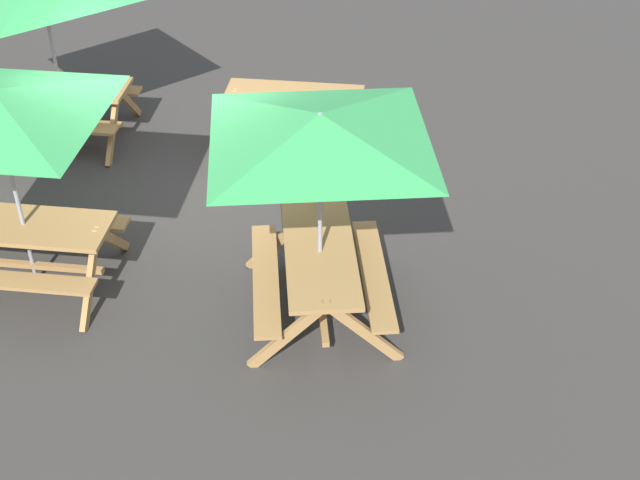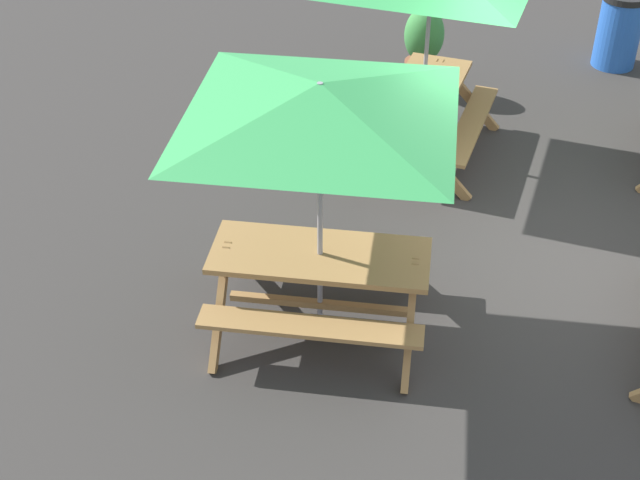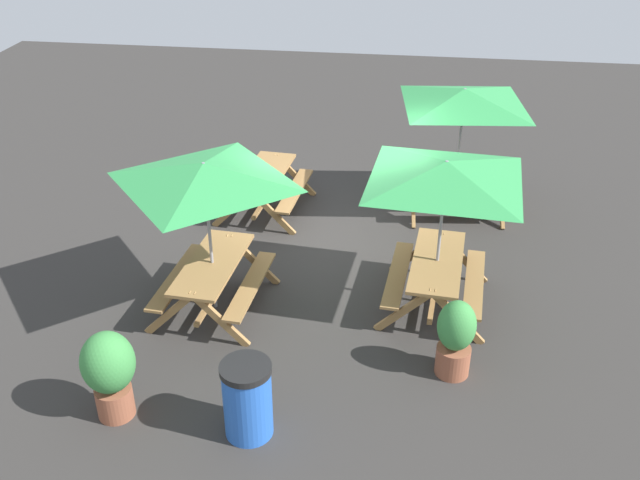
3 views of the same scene
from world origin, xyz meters
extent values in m
plane|color=#33302D|center=(0.00, 0.00, 0.00)|extent=(24.00, 24.00, 0.00)
cube|color=olive|center=(1.31, 1.57, 0.74)|extent=(1.85, 0.85, 0.05)
cube|color=olive|center=(1.27, 1.02, 0.45)|extent=(1.82, 0.41, 0.04)
cube|color=olive|center=(1.36, 2.12, 0.45)|extent=(1.82, 0.41, 0.04)
cube|color=olive|center=(0.51, 1.27, 0.37)|extent=(0.13, 0.80, 0.81)
cube|color=olive|center=(0.57, 2.00, 0.37)|extent=(0.13, 0.80, 0.81)
cube|color=olive|center=(2.06, 1.14, 0.37)|extent=(0.13, 0.80, 0.81)
cube|color=olive|center=(2.12, 1.87, 0.37)|extent=(0.13, 0.80, 0.81)
cube|color=olive|center=(1.31, 1.57, 0.22)|extent=(1.56, 0.20, 0.06)
cube|color=olive|center=(1.79, -1.83, 0.74)|extent=(0.90, 1.87, 0.05)
cube|color=olive|center=(2.33, -1.77, 0.45)|extent=(0.46, 1.82, 0.04)
cube|color=olive|center=(1.24, -1.89, 0.45)|extent=(0.46, 1.82, 0.04)
cube|color=olive|center=(2.24, -2.57, 0.37)|extent=(0.80, 0.15, 0.81)
cube|color=olive|center=(1.51, -2.65, 0.37)|extent=(0.80, 0.15, 0.81)
cube|color=olive|center=(2.06, -1.02, 0.37)|extent=(0.80, 0.15, 0.81)
cube|color=olive|center=(1.34, -1.10, 0.37)|extent=(0.80, 0.15, 0.81)
cube|color=olive|center=(1.79, -1.83, 0.22)|extent=(0.24, 1.56, 0.06)
cylinder|color=gray|center=(1.79, -1.83, 1.15)|extent=(0.04, 0.04, 2.30)
pyramid|color=green|center=(1.79, -1.83, 2.16)|extent=(2.81, 2.81, 0.28)
cube|color=olive|center=(-1.80, 1.68, 0.74)|extent=(1.85, 0.83, 0.05)
cube|color=olive|center=(-1.84, 1.13, 0.45)|extent=(1.81, 0.39, 0.04)
cube|color=olive|center=(-1.76, 2.23, 0.45)|extent=(1.81, 0.39, 0.04)
cube|color=olive|center=(-2.55, 2.10, 0.37)|extent=(0.12, 0.80, 0.81)
cube|color=olive|center=(-1.05, 1.26, 0.37)|extent=(0.12, 0.80, 0.81)
cube|color=olive|center=(-1.00, 1.99, 0.37)|extent=(0.12, 0.80, 0.81)
cube|color=olive|center=(-1.80, 1.68, 0.22)|extent=(1.56, 0.18, 0.06)
cylinder|color=gray|center=(-1.80, 1.68, 1.15)|extent=(0.04, 0.04, 2.30)
cube|color=olive|center=(-1.30, -1.48, 0.74)|extent=(1.85, 0.85, 0.05)
cube|color=olive|center=(-1.35, -2.03, 0.45)|extent=(1.82, 0.41, 0.04)
cube|color=olive|center=(-1.26, -0.94, 0.45)|extent=(1.82, 0.41, 0.04)
cube|color=olive|center=(-0.56, -1.91, 0.37)|extent=(0.13, 0.80, 0.81)
cube|color=olive|center=(-0.49, -1.19, 0.37)|extent=(0.13, 0.80, 0.81)
cube|color=olive|center=(-1.30, -1.48, 0.22)|extent=(1.56, 0.20, 0.06)
cylinder|color=gray|center=(-1.30, -1.48, 1.15)|extent=(0.04, 0.04, 2.30)
camera|label=1|loc=(2.06, -8.88, 6.07)|focal=50.00mm
camera|label=2|loc=(7.38, -0.38, 5.18)|focal=50.00mm
camera|label=3|loc=(-10.08, -1.01, 6.10)|focal=40.00mm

